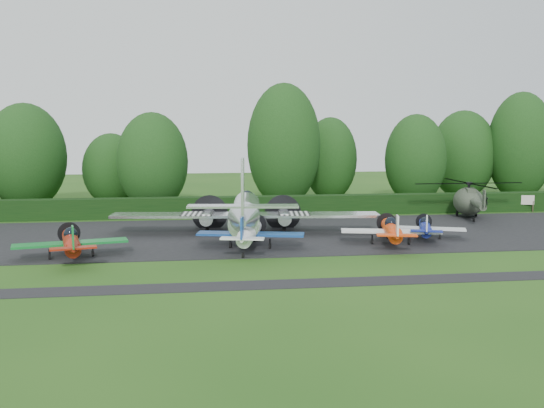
{
  "coord_description": "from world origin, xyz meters",
  "views": [
    {
      "loc": [
        -7.14,
        -39.13,
        8.84
      ],
      "look_at": [
        -0.43,
        10.66,
        2.5
      ],
      "focal_mm": 40.0,
      "sensor_mm": 36.0,
      "label": 1
    }
  ],
  "objects": [
    {
      "name": "light_plane_orange",
      "position": [
        7.77,
        4.21,
        1.19
      ],
      "size": [
        7.46,
        7.85,
        2.87
      ],
      "rotation": [
        0.0,
        0.0,
        0.22
      ],
      "color": "#F5410E",
      "rests_on": "ground"
    },
    {
      "name": "light_plane_white",
      "position": [
        -2.97,
        4.11,
        1.26
      ],
      "size": [
        7.87,
        8.27,
        3.02
      ],
      "rotation": [
        0.0,
        0.0,
        0.23
      ],
      "color": "white",
      "rests_on": "ground"
    },
    {
      "name": "sign_board",
      "position": [
        27.19,
        20.31,
        1.2
      ],
      "size": [
        3.14,
        0.12,
        1.77
      ],
      "rotation": [
        0.0,
        0.0,
        0.29
      ],
      "color": "#3F3326",
      "rests_on": "ground"
    },
    {
      "name": "hedgerow",
      "position": [
        0.0,
        21.0,
        0.0
      ],
      "size": [
        90.0,
        1.6,
        2.0
      ],
      "primitive_type": "cube",
      "color": "black",
      "rests_on": "ground"
    },
    {
      "name": "tree_7",
      "position": [
        18.68,
        28.09,
        5.2
      ],
      "size": [
        7.04,
        7.04,
        10.43
      ],
      "color": "black",
      "rests_on": "ground"
    },
    {
      "name": "apron",
      "position": [
        0.0,
        10.0,
        0.0
      ],
      "size": [
        70.0,
        18.0,
        0.01
      ],
      "primitive_type": "cube",
      "color": "black",
      "rests_on": "ground"
    },
    {
      "name": "light_plane_blue",
      "position": [
        11.22,
        6.19,
        1.01
      ],
      "size": [
        6.28,
        6.61,
        2.41
      ],
      "rotation": [
        0.0,
        0.0,
        0.35
      ],
      "color": "navy",
      "rests_on": "ground"
    },
    {
      "name": "tree_5",
      "position": [
        26.54,
        32.58,
        5.49
      ],
      "size": [
        8.03,
        8.03,
        11.0
      ],
      "color": "black",
      "rests_on": "ground"
    },
    {
      "name": "taxiway_verge",
      "position": [
        0.0,
        -6.0,
        0.0
      ],
      "size": [
        70.0,
        2.0,
        0.0
      ],
      "primitive_type": "cube",
      "color": "black",
      "rests_on": "ground"
    },
    {
      "name": "helicopter",
      "position": [
        19.94,
        16.83,
        1.89
      ],
      "size": [
        10.95,
        12.82,
        3.53
      ],
      "rotation": [
        0.0,
        0.0,
        0.26
      ],
      "color": "#313A2C",
      "rests_on": "ground"
    },
    {
      "name": "tree_3",
      "position": [
        -11.15,
        26.29,
        5.24
      ],
      "size": [
        7.51,
        7.51,
        10.5
      ],
      "color": "black",
      "rests_on": "ground"
    },
    {
      "name": "tree_9",
      "position": [
        3.19,
        27.76,
        6.88
      ],
      "size": [
        8.18,
        8.18,
        13.78
      ],
      "color": "black",
      "rests_on": "ground"
    },
    {
      "name": "tree_1",
      "position": [
        9.69,
        32.91,
        5.05
      ],
      "size": [
        6.5,
        6.5,
        10.13
      ],
      "color": "black",
      "rests_on": "ground"
    },
    {
      "name": "ground",
      "position": [
        0.0,
        0.0,
        0.0
      ],
      "size": [
        160.0,
        160.0,
        0.0
      ],
      "primitive_type": "plane",
      "color": "#204A15",
      "rests_on": "ground"
    },
    {
      "name": "transport_plane",
      "position": [
        -2.76,
        9.32,
        1.98
      ],
      "size": [
        22.2,
        17.02,
        7.11
      ],
      "rotation": [
        0.0,
        0.0,
        0.11
      ],
      "color": "white",
      "rests_on": "ground"
    },
    {
      "name": "tree_2",
      "position": [
        -24.74,
        29.18,
        5.75
      ],
      "size": [
        8.52,
        8.52,
        11.51
      ],
      "color": "black",
      "rests_on": "ground"
    },
    {
      "name": "light_plane_red",
      "position": [
        -15.21,
        2.46,
        1.2
      ],
      "size": [
        7.53,
        7.91,
        2.89
      ],
      "rotation": [
        0.0,
        0.0,
        -0.22
      ],
      "color": "maroon",
      "rests_on": "ground"
    },
    {
      "name": "tree_4",
      "position": [
        32.66,
        30.0,
        6.58
      ],
      "size": [
        7.77,
        7.77,
        13.18
      ],
      "color": "black",
      "rests_on": "ground"
    },
    {
      "name": "tree_6",
      "position": [
        -16.08,
        31.71,
        4.11
      ],
      "size": [
        6.54,
        6.54,
        8.24
      ],
      "color": "black",
      "rests_on": "ground"
    }
  ]
}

